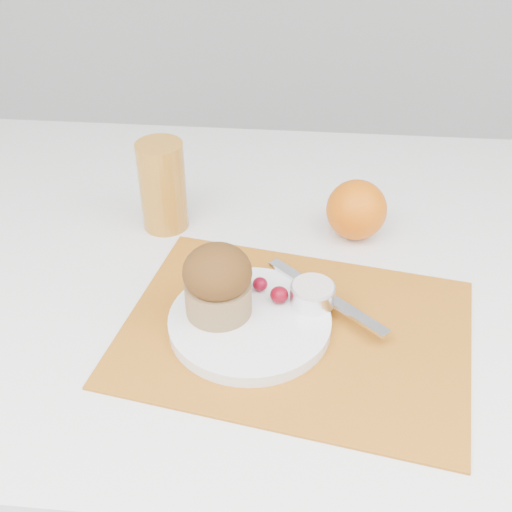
# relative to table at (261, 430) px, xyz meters

# --- Properties ---
(table) EXTENTS (1.20, 0.80, 0.75)m
(table) POSITION_rel_table_xyz_m (0.00, 0.00, 0.00)
(table) COLOR white
(table) RESTS_ON ground
(placemat) EXTENTS (0.45, 0.36, 0.00)m
(placemat) POSITION_rel_table_xyz_m (0.05, -0.15, 0.38)
(placemat) COLOR #B46619
(placemat) RESTS_ON table
(plate) EXTENTS (0.24, 0.24, 0.02)m
(plate) POSITION_rel_table_xyz_m (-0.00, -0.15, 0.39)
(plate) COLOR white
(plate) RESTS_ON placemat
(ramekin) EXTENTS (0.06, 0.06, 0.02)m
(ramekin) POSITION_rel_table_xyz_m (0.07, -0.11, 0.41)
(ramekin) COLOR white
(ramekin) RESTS_ON plate
(cream) EXTENTS (0.06, 0.06, 0.01)m
(cream) POSITION_rel_table_xyz_m (0.07, -0.11, 0.42)
(cream) COLOR silver
(cream) RESTS_ON ramekin
(raspberry_near) EXTENTS (0.02, 0.02, 0.02)m
(raspberry_near) POSITION_rel_table_xyz_m (0.01, -0.09, 0.40)
(raspberry_near) COLOR #540210
(raspberry_near) RESTS_ON plate
(raspberry_far) EXTENTS (0.02, 0.02, 0.02)m
(raspberry_far) POSITION_rel_table_xyz_m (0.03, -0.12, 0.40)
(raspberry_far) COLOR #51020C
(raspberry_far) RESTS_ON plate
(butter_knife) EXTENTS (0.15, 0.14, 0.00)m
(butter_knife) POSITION_rel_table_xyz_m (0.09, -0.10, 0.40)
(butter_knife) COLOR silver
(butter_knife) RESTS_ON plate
(orange) EXTENTS (0.09, 0.09, 0.09)m
(orange) POSITION_rel_table_xyz_m (0.13, 0.06, 0.42)
(orange) COLOR orange
(orange) RESTS_ON table
(juice_glass) EXTENTS (0.08, 0.08, 0.13)m
(juice_glass) POSITION_rel_table_xyz_m (-0.15, 0.06, 0.44)
(juice_glass) COLOR #BE7923
(juice_glass) RESTS_ON table
(muffin) EXTENTS (0.09, 0.09, 0.09)m
(muffin) POSITION_rel_table_xyz_m (-0.04, -0.14, 0.44)
(muffin) COLOR #A07B4D
(muffin) RESTS_ON plate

